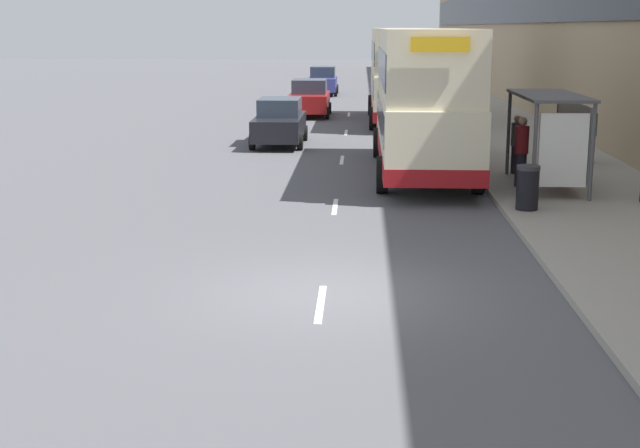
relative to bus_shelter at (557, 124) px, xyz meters
name	(u,v)px	position (x,y,z in m)	size (l,w,h in m)	color
ground_plane	(322,293)	(-5.77, -9.32, -1.88)	(220.00, 220.00, 0.00)	#515156
pavement	(461,102)	(0.73, 29.18, -1.81)	(5.00, 93.00, 0.14)	gray
lane_mark_0	(320,304)	(-5.77, -9.96, -1.87)	(0.12, 2.00, 0.01)	silver
lane_mark_1	(335,207)	(-5.77, -2.03, -1.87)	(0.12, 2.00, 0.01)	silver
lane_mark_2	(342,160)	(-5.77, 5.90, -1.87)	(0.12, 2.00, 0.01)	silver
lane_mark_3	(346,133)	(-5.77, 13.83, -1.87)	(0.12, 2.00, 0.01)	silver
lane_mark_4	(349,114)	(-5.77, 21.76, -1.87)	(0.12, 2.00, 0.01)	silver
bus_shelter	(557,124)	(0.00, 0.00, 0.00)	(1.60, 4.20, 2.48)	#4C4C51
double_decker_bus_near	(423,98)	(-3.30, 3.15, 0.41)	(2.85, 10.48, 4.30)	beige
double_decker_bus_ahead	(400,73)	(-3.37, 18.06, 0.41)	(2.85, 10.48, 4.30)	beige
car_0	(280,122)	(-8.21, 9.76, -1.02)	(1.93, 4.47, 1.74)	black
car_1	(309,98)	(-7.72, 20.78, -0.98)	(2.08, 4.32, 1.81)	maroon
car_2	(323,81)	(-7.67, 35.18, -0.98)	(1.97, 4.47, 1.83)	navy
pedestrian_at_shelter	(591,134)	(2.12, 4.81, -0.83)	(0.35, 0.35, 1.78)	#23232D
pedestrian_1	(516,144)	(-0.60, 2.51, -0.86)	(0.34, 0.34, 1.72)	#23232D
pedestrian_2	(521,151)	(-0.84, 0.36, -0.78)	(0.37, 0.37, 1.87)	#23232D
litter_bin	(528,187)	(-1.22, -2.82, -1.21)	(0.55, 0.55, 1.05)	black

